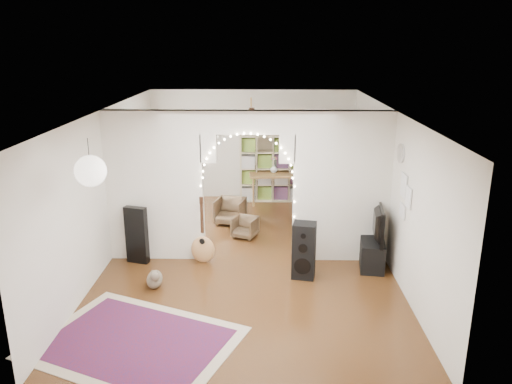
{
  "coord_description": "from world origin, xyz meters",
  "views": [
    {
      "loc": [
        0.31,
        -8.45,
        3.82
      ],
      "look_at": [
        0.14,
        0.3,
        1.17
      ],
      "focal_mm": 35.0,
      "sensor_mm": 36.0,
      "label": 1
    }
  ],
  "objects_px": {
    "dining_table": "(274,175)",
    "dining_chair_left": "(245,227)",
    "media_console": "(371,251)",
    "acoustic_guitar": "(203,239)",
    "dining_chair_right": "(230,211)",
    "floor_speaker": "(304,251)",
    "bookcase": "(273,168)"
  },
  "relations": [
    {
      "from": "floor_speaker",
      "to": "bookcase",
      "type": "bearing_deg",
      "value": 106.84
    },
    {
      "from": "bookcase",
      "to": "dining_chair_left",
      "type": "distance_m",
      "value": 2.65
    },
    {
      "from": "floor_speaker",
      "to": "dining_table",
      "type": "height_order",
      "value": "floor_speaker"
    },
    {
      "from": "floor_speaker",
      "to": "dining_chair_right",
      "type": "bearing_deg",
      "value": 129.48
    },
    {
      "from": "acoustic_guitar",
      "to": "dining_chair_right",
      "type": "xyz_separation_m",
      "value": [
        0.35,
        2.04,
        -0.18
      ]
    },
    {
      "from": "dining_chair_right",
      "to": "dining_table",
      "type": "bearing_deg",
      "value": 71.15
    },
    {
      "from": "media_console",
      "to": "dining_chair_left",
      "type": "distance_m",
      "value": 2.62
    },
    {
      "from": "acoustic_guitar",
      "to": "bookcase",
      "type": "xyz_separation_m",
      "value": [
        1.29,
        3.75,
        0.37
      ]
    },
    {
      "from": "floor_speaker",
      "to": "bookcase",
      "type": "relative_size",
      "value": 0.58
    },
    {
      "from": "dining_chair_right",
      "to": "acoustic_guitar",
      "type": "bearing_deg",
      "value": -86.29
    },
    {
      "from": "acoustic_guitar",
      "to": "dining_chair_left",
      "type": "bearing_deg",
      "value": 84.9
    },
    {
      "from": "dining_table",
      "to": "dining_chair_left",
      "type": "xyz_separation_m",
      "value": [
        -0.62,
        -2.34,
        -0.47
      ]
    },
    {
      "from": "media_console",
      "to": "dining_chair_right",
      "type": "distance_m",
      "value": 3.35
    },
    {
      "from": "media_console",
      "to": "dining_table",
      "type": "height_order",
      "value": "dining_table"
    },
    {
      "from": "dining_chair_left",
      "to": "media_console",
      "type": "bearing_deg",
      "value": -6.23
    },
    {
      "from": "dining_chair_left",
      "to": "dining_chair_right",
      "type": "xyz_separation_m",
      "value": [
        -0.35,
        0.8,
        0.07
      ]
    },
    {
      "from": "floor_speaker",
      "to": "dining_table",
      "type": "xyz_separation_m",
      "value": [
        -0.44,
        4.11,
        0.2
      ]
    },
    {
      "from": "dining_table",
      "to": "dining_chair_left",
      "type": "relative_size",
      "value": 2.7
    },
    {
      "from": "dining_chair_right",
      "to": "floor_speaker",
      "type": "bearing_deg",
      "value": -47.82
    },
    {
      "from": "floor_speaker",
      "to": "dining_chair_right",
      "type": "xyz_separation_m",
      "value": [
        -1.41,
        2.57,
        -0.2
      ]
    },
    {
      "from": "floor_speaker",
      "to": "dining_chair_left",
      "type": "height_order",
      "value": "floor_speaker"
    },
    {
      "from": "acoustic_guitar",
      "to": "floor_speaker",
      "type": "relative_size",
      "value": 1.09
    },
    {
      "from": "dining_table",
      "to": "dining_chair_right",
      "type": "distance_m",
      "value": 1.86
    },
    {
      "from": "floor_speaker",
      "to": "dining_chair_right",
      "type": "distance_m",
      "value": 2.94
    },
    {
      "from": "media_console",
      "to": "bookcase",
      "type": "bearing_deg",
      "value": 122.48
    },
    {
      "from": "media_console",
      "to": "dining_chair_right",
      "type": "bearing_deg",
      "value": 150.52
    },
    {
      "from": "acoustic_guitar",
      "to": "floor_speaker",
      "type": "distance_m",
      "value": 1.84
    },
    {
      "from": "acoustic_guitar",
      "to": "dining_table",
      "type": "relative_size",
      "value": 0.83
    },
    {
      "from": "media_console",
      "to": "dining_chair_right",
      "type": "height_order",
      "value": "dining_chair_right"
    },
    {
      "from": "media_console",
      "to": "dining_chair_left",
      "type": "xyz_separation_m",
      "value": [
        -2.3,
        1.24,
        -0.04
      ]
    },
    {
      "from": "media_console",
      "to": "dining_chair_left",
      "type": "height_order",
      "value": "media_console"
    },
    {
      "from": "media_console",
      "to": "dining_chair_left",
      "type": "relative_size",
      "value": 2.14
    }
  ]
}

